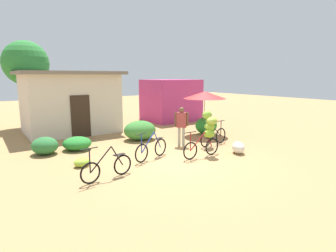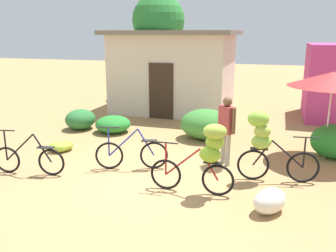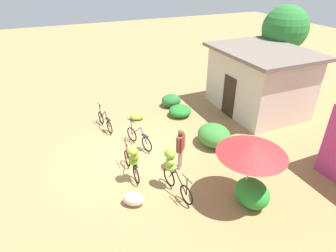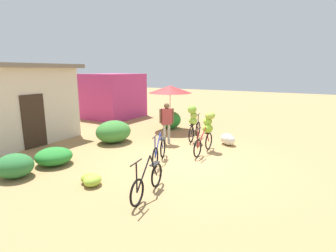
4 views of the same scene
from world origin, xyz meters
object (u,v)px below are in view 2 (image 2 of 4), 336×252
bicycle_leftmost (29,159)px  bicycle_near_pile (131,154)px  market_umbrella (333,79)px  produce_sack (270,201)px  person_vendor (227,124)px  tree_behind_building (158,21)px  banana_pile_on_ground (62,146)px  bicycle_center_loaded (207,152)px  building_low (175,70)px  bicycle_by_shop (266,140)px

bicycle_leftmost → bicycle_near_pile: (2.04, 0.96, 0.01)m
market_umbrella → produce_sack: market_umbrella is taller
bicycle_leftmost → person_vendor: 4.51m
bicycle_leftmost → person_vendor: person_vendor is taller
tree_behind_building → banana_pile_on_ground: 9.30m
tree_behind_building → produce_sack: bearing=-62.0°
bicycle_leftmost → bicycle_center_loaded: (3.93, 0.14, 0.52)m
tree_behind_building → bicycle_near_pile: (2.47, -9.27, -3.20)m
building_low → bicycle_center_loaded: size_ratio=2.91×
banana_pile_on_ground → building_low: bearing=77.4°
bicycle_by_shop → produce_sack: bearing=-82.9°
bicycle_by_shop → person_vendor: bearing=141.4°
bicycle_near_pile → produce_sack: (3.10, -1.22, -0.14)m
banana_pile_on_ground → person_vendor: (4.27, 0.29, 0.86)m
building_low → person_vendor: (2.92, -5.74, -0.59)m
building_low → bicycle_leftmost: bearing=-98.4°
banana_pile_on_ground → produce_sack: 5.66m
bicycle_by_shop → produce_sack: 1.57m
building_low → market_umbrella: bearing=-41.2°
bicycle_center_loaded → person_vendor: (0.11, 1.74, 0.13)m
market_umbrella → bicycle_near_pile: 5.05m
bicycle_near_pile → produce_sack: 3.33m
bicycle_by_shop → bicycle_center_loaded: bearing=-135.3°
banana_pile_on_ground → produce_sack: bearing=-19.0°
tree_behind_building → bicycle_center_loaded: (4.36, -10.09, -2.69)m
building_low → bicycle_leftmost: size_ratio=2.97×
building_low → market_umbrella: size_ratio=2.26×
person_vendor → produce_sack: bearing=-63.0°
banana_pile_on_ground → person_vendor: person_vendor is taller
bicycle_center_loaded → person_vendor: size_ratio=1.03×
market_umbrella → person_vendor: size_ratio=1.32×
produce_sack → person_vendor: size_ratio=0.43×
person_vendor → bicycle_near_pile: bearing=-155.5°
tree_behind_building → person_vendor: (4.48, -8.35, -2.56)m
building_low → bicycle_by_shop: (3.84, -6.47, -0.69)m
building_low → tree_behind_building: size_ratio=1.01×
market_umbrella → person_vendor: market_umbrella is taller
bicycle_near_pile → banana_pile_on_ground: bearing=164.6°
banana_pile_on_ground → person_vendor: bearing=3.9°
produce_sack → person_vendor: 2.52m
market_umbrella → bicycle_near_pile: market_umbrella is taller
market_umbrella → produce_sack: 3.93m
bicycle_leftmost → banana_pile_on_ground: bicycle_leftmost is taller
bicycle_near_pile → tree_behind_building: bearing=104.9°
bicycle_leftmost → bicycle_by_shop: bearing=13.1°
tree_behind_building → person_vendor: bearing=-61.8°
building_low → produce_sack: 8.94m
produce_sack → building_low: bearing=117.0°
market_umbrella → bicycle_center_loaded: (-2.41, -2.91, -1.11)m
person_vendor → bicycle_center_loaded: bearing=-93.7°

